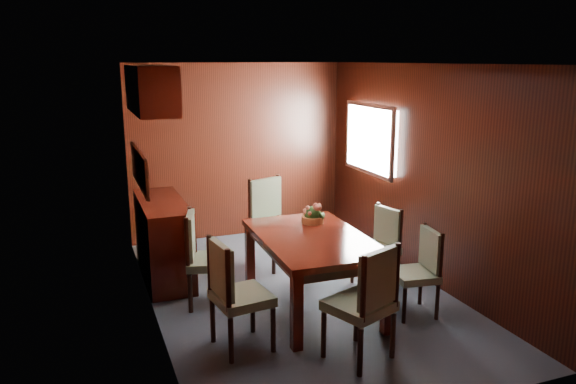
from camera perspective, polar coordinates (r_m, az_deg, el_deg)
name	(u,v)px	position (r m, az deg, el deg)	size (l,w,h in m)	color
ground	(298,293)	(6.10, 1.02, -10.26)	(4.50, 4.50, 0.00)	#3D4553
room_shell	(278,138)	(5.92, -1.06, 5.46)	(3.06, 4.52, 2.41)	black
sideboard	(163,239)	(6.55, -12.54, -4.69)	(0.48, 1.40, 0.90)	#320B06
dining_table	(312,246)	(5.55, 2.50, -5.53)	(1.05, 1.64, 0.75)	#320B06
chair_left_near	(233,289)	(4.83, -5.57, -9.81)	(0.51, 0.53, 0.99)	black
chair_left_far	(202,253)	(5.73, -8.71, -6.18)	(0.55, 0.56, 0.97)	black
chair_right_near	(421,267)	(5.64, 13.32, -7.39)	(0.45, 0.46, 0.87)	black
chair_right_far	(381,242)	(6.27, 9.38, -5.01)	(0.48, 0.49, 0.88)	black
chair_head	(367,298)	(4.66, 8.01, -10.60)	(0.62, 0.61, 1.01)	black
chair_foot	(272,217)	(6.78, -1.68, -2.52)	(0.64, 0.63, 1.06)	black
flower_centerpiece	(313,212)	(5.92, 2.53, -2.03)	(0.25, 0.25, 0.25)	#C4703C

